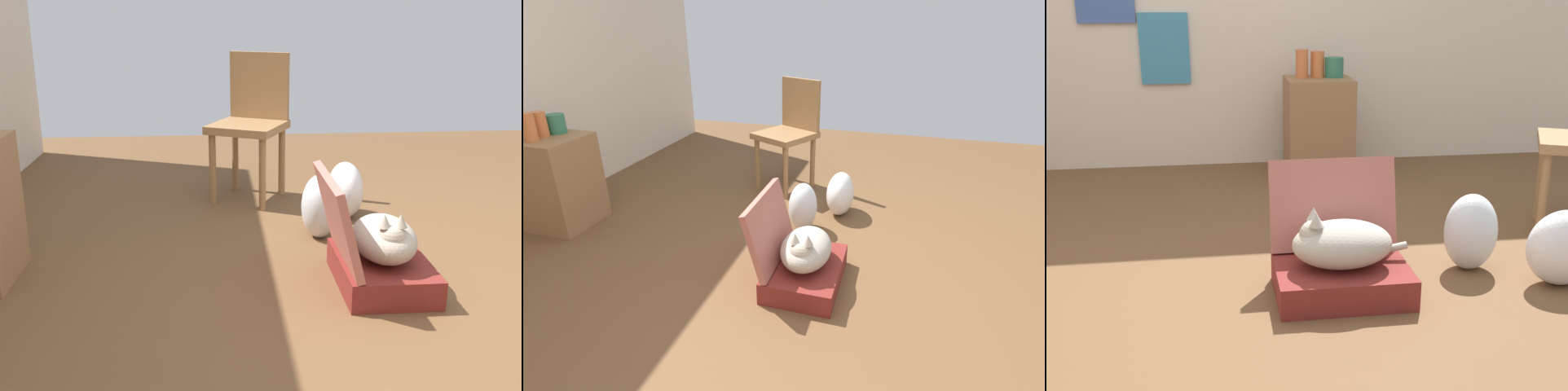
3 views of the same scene
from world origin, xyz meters
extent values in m
plane|color=brown|center=(0.00, 0.00, 0.00)|extent=(7.68, 7.68, 0.00)
cube|color=teal|center=(-0.47, 2.19, 0.84)|extent=(0.34, 0.02, 0.48)
cube|color=maroon|center=(0.35, -0.04, 0.06)|extent=(0.55, 0.40, 0.13)
cube|color=#B26356|center=(0.35, 0.17, 0.33)|extent=(0.55, 0.14, 0.40)
ellipsoid|color=#B2A899|center=(0.35, -0.04, 0.23)|extent=(0.41, 0.28, 0.19)
sphere|color=#B2A899|center=(0.24, -0.04, 0.27)|extent=(0.13, 0.13, 0.13)
cone|color=#B2A899|center=(0.24, -0.08, 0.35)|extent=(0.06, 0.06, 0.06)
cone|color=#B2A899|center=(0.24, -0.01, 0.35)|extent=(0.06, 0.06, 0.06)
cylinder|color=#B2A899|center=(0.54, 0.00, 0.17)|extent=(0.20, 0.03, 0.07)
ellipsoid|color=silver|center=(0.98, 0.14, 0.18)|extent=(0.24, 0.20, 0.35)
ellipsoid|color=white|center=(1.31, -0.08, 0.17)|extent=(0.34, 0.21, 0.33)
cube|color=olive|center=(0.56, 1.85, 0.33)|extent=(0.44, 0.42, 0.66)
cylinder|color=#CC6B38|center=(0.45, 1.87, 0.76)|extent=(0.08, 0.08, 0.19)
cylinder|color=#2D7051|center=(0.67, 1.87, 0.73)|extent=(0.13, 0.13, 0.13)
cylinder|color=#CC6B38|center=(0.56, 1.90, 0.75)|extent=(0.09, 0.09, 0.17)
cylinder|color=olive|center=(1.61, 0.72, 0.23)|extent=(0.04, 0.04, 0.46)
cylinder|color=olive|center=(1.46, 0.41, 0.23)|extent=(0.04, 0.04, 0.46)
camera|label=1|loc=(-2.10, 0.71, 1.21)|focal=41.42mm
camera|label=2|loc=(-1.55, -0.48, 1.42)|focal=27.75mm
camera|label=3|loc=(-0.13, -2.37, 1.19)|focal=43.37mm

